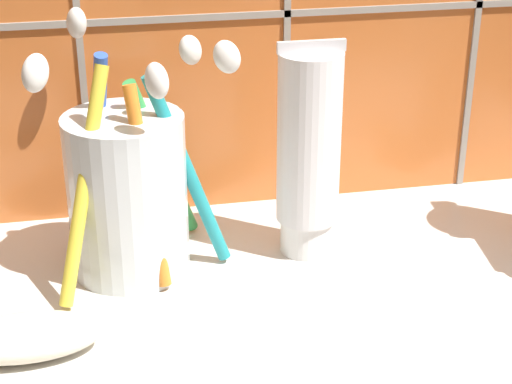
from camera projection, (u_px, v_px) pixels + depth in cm
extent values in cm
cube|color=silver|center=(329.00, 340.00, 52.88)|extent=(60.45, 37.97, 2.00)
cube|color=gray|center=(267.00, 14.00, 62.44)|extent=(70.45, 0.24, 0.50)
cylinder|color=silver|center=(128.00, 195.00, 56.82)|extent=(7.97, 7.97, 10.99)
cylinder|color=teal|center=(188.00, 171.00, 56.57)|extent=(5.57, 1.39, 13.59)
ellipsoid|color=white|center=(227.00, 57.00, 53.61)|extent=(2.43, 1.50, 2.64)
cylinder|color=green|center=(163.00, 160.00, 59.44)|extent=(5.34, 4.27, 12.75)
ellipsoid|color=white|center=(190.00, 50.00, 58.41)|extent=(2.71, 2.47, 2.68)
cylinder|color=blue|center=(98.00, 149.00, 58.74)|extent=(2.38, 5.25, 14.59)
ellipsoid|color=white|center=(77.00, 23.00, 57.28)|extent=(1.90, 2.54, 2.60)
cylinder|color=yellow|center=(84.00, 187.00, 53.07)|extent=(4.72, 5.37, 14.60)
ellipsoid|color=white|center=(35.00, 73.00, 47.16)|extent=(2.52, 2.64, 2.66)
cylinder|color=orange|center=(148.00, 188.00, 54.57)|extent=(2.58, 3.91, 13.16)
ellipsoid|color=white|center=(157.00, 81.00, 50.13)|extent=(2.13, 2.51, 2.53)
cylinder|color=white|center=(306.00, 233.00, 60.83)|extent=(3.70, 3.70, 2.61)
cylinder|color=white|center=(309.00, 138.00, 57.78)|extent=(4.35, 4.35, 11.91)
cube|color=silver|center=(312.00, 46.00, 55.10)|extent=(4.57, 0.36, 0.80)
ellipsoid|color=silver|center=(26.00, 337.00, 49.42)|extent=(8.82, 4.23, 2.32)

